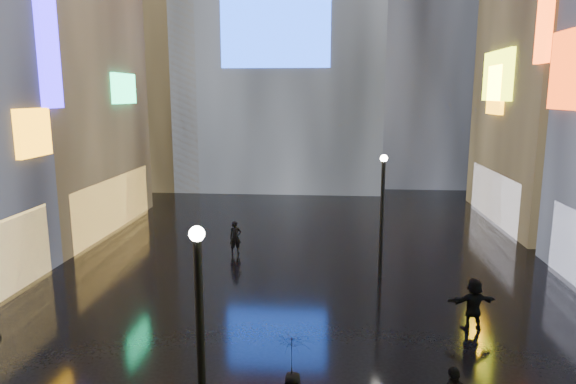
# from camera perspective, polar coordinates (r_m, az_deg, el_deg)

# --- Properties ---
(ground) EXTENTS (140.00, 140.00, 0.00)m
(ground) POSITION_cam_1_polar(r_m,az_deg,el_deg) (22.82, 1.69, -8.62)
(ground) COLOR black
(ground) RESTS_ON ground
(building_left_far) EXTENTS (10.28, 12.00, 22.00)m
(building_left_far) POSITION_cam_1_polar(r_m,az_deg,el_deg) (32.56, -28.07, 15.56)
(building_left_far) COLOR black
(building_left_far) RESTS_ON ground
(tower_flank_left) EXTENTS (10.00, 10.00, 26.00)m
(tower_flank_left) POSITION_cam_1_polar(r_m,az_deg,el_deg) (46.37, -14.98, 17.15)
(tower_flank_left) COLOR black
(tower_flank_left) RESTS_ON ground
(lamp_near) EXTENTS (0.30, 0.30, 5.20)m
(lamp_near) POSITION_cam_1_polar(r_m,az_deg,el_deg) (10.39, -9.70, -15.87)
(lamp_near) COLOR black
(lamp_near) RESTS_ON ground
(lamp_far) EXTENTS (0.30, 0.30, 5.20)m
(lamp_far) POSITION_cam_1_polar(r_m,az_deg,el_deg) (21.42, 10.41, -1.89)
(lamp_far) COLOR black
(lamp_far) RESTS_ON ground
(pedestrian_5) EXTENTS (1.69, 0.82, 1.75)m
(pedestrian_5) POSITION_cam_1_polar(r_m,az_deg,el_deg) (18.12, 19.89, -11.61)
(pedestrian_5) COLOR black
(pedestrian_5) RESTS_ON ground
(pedestrian_6) EXTENTS (0.69, 0.59, 1.60)m
(pedestrian_6) POSITION_cam_1_polar(r_m,az_deg,el_deg) (24.91, -5.87, -5.06)
(pedestrian_6) COLOR black
(pedestrian_6) RESTS_ON ground
(umbrella_2) EXTENTS (1.36, 1.36, 0.87)m
(umbrella_2) POSITION_cam_1_polar(r_m,az_deg,el_deg) (11.70, 0.50, -17.65)
(umbrella_2) COLOR black
(umbrella_2) RESTS_ON pedestrian_4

